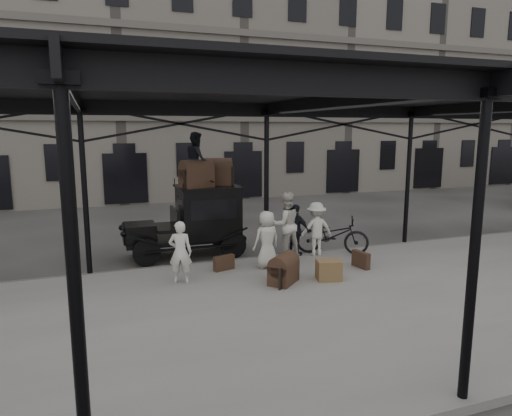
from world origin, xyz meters
The scene contains 18 objects.
ground centered at (0.00, 0.00, 0.00)m, with size 120.00×120.00×0.00m, color #383533.
platform centered at (0.00, -2.00, 0.07)m, with size 28.00×8.00×0.15m, color slate.
canopy centered at (0.00, -1.72, 4.60)m, with size 22.50×9.00×4.74m.
building_frontage centered at (0.00, 18.00, 7.00)m, with size 64.00×8.00×14.00m, color slate.
taxi centered at (-1.77, 3.30, 1.20)m, with size 3.65×1.55×2.18m.
porter_left centered at (-2.86, 0.43, 0.93)m, with size 0.57×0.37×1.56m, color beige.
porter_midleft centered at (0.54, 1.80, 1.12)m, with size 0.94×0.73×1.94m, color beige.
porter_centre centered at (-0.40, 0.92, 0.94)m, with size 0.77×0.50×1.57m, color beige.
porter_official centered at (0.84, 1.72, 0.93)m, with size 0.91×0.38×1.56m, color black.
porter_right centered at (1.44, 1.59, 0.96)m, with size 1.04×0.60×1.61m, color beige.
bicycle centered at (1.98, 1.55, 0.73)m, with size 0.76×2.19×1.15m, color black.
porter_roof centered at (-1.80, 3.20, 3.01)m, with size 0.80×0.63×1.66m, color black.
steamer_trunk_roof_near centered at (-1.85, 3.05, 2.52)m, with size 0.94×0.57×0.69m, color #3F2B1D, non-canonical shape.
steamer_trunk_roof_far centered at (-1.10, 3.50, 2.53)m, with size 0.95×0.58×0.70m, color #3F2B1D, non-canonical shape.
steamer_trunk_platform centered at (-0.48, -0.44, 0.46)m, with size 0.85×0.52×0.62m, color #3F2B1D, non-canonical shape.
wicker_hamper centered at (0.69, -0.60, 0.40)m, with size 0.60×0.45×0.50m, color olive.
suitcase_upright centered at (2.02, 0.01, 0.38)m, with size 0.15×0.60×0.45m, color #3F2B1D.
suitcase_flat centered at (-1.58, 1.06, 0.35)m, with size 0.60×0.15×0.40m, color #3F2B1D.
Camera 1 is at (-4.77, -10.39, 3.90)m, focal length 32.00 mm.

